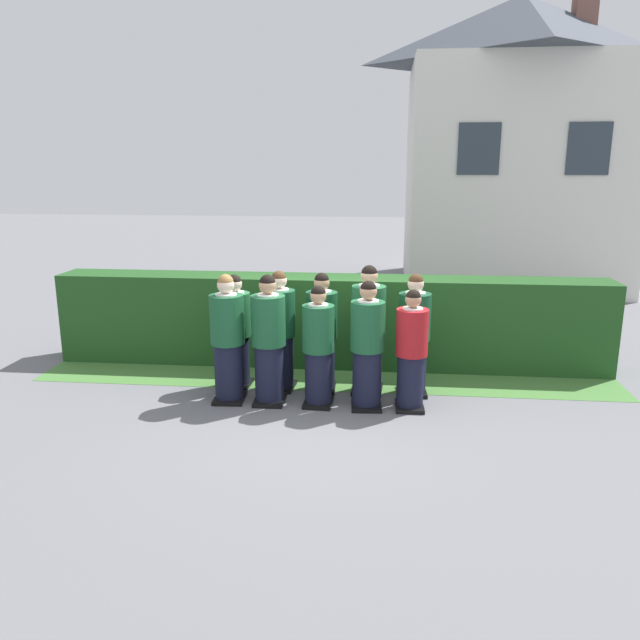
# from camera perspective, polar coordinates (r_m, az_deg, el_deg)

# --- Properties ---
(ground_plane) EXTENTS (60.00, 60.00, 0.00)m
(ground_plane) POSITION_cam_1_polar(r_m,az_deg,el_deg) (8.13, -0.19, -7.66)
(ground_plane) COLOR slate
(student_front_row_0) EXTENTS (0.44, 0.53, 1.67)m
(student_front_row_0) POSITION_cam_1_polar(r_m,az_deg,el_deg) (8.09, -8.44, -1.96)
(student_front_row_0) COLOR black
(student_front_row_0) RESTS_ON ground
(student_front_row_1) EXTENTS (0.44, 0.49, 1.68)m
(student_front_row_1) POSITION_cam_1_polar(r_m,az_deg,el_deg) (7.95, -4.72, -2.09)
(student_front_row_1) COLOR black
(student_front_row_1) RESTS_ON ground
(student_front_row_2) EXTENTS (0.40, 0.46, 1.56)m
(student_front_row_2) POSITION_cam_1_polar(r_m,az_deg,el_deg) (7.87, -0.16, -2.69)
(student_front_row_2) COLOR black
(student_front_row_2) RESTS_ON ground
(student_front_row_3) EXTENTS (0.43, 0.53, 1.63)m
(student_front_row_3) POSITION_cam_1_polar(r_m,az_deg,el_deg) (7.80, 4.35, -2.59)
(student_front_row_3) COLOR black
(student_front_row_3) RESTS_ON ground
(student_in_red_blazer) EXTENTS (0.40, 0.49, 1.54)m
(student_in_red_blazer) POSITION_cam_1_polar(r_m,az_deg,el_deg) (7.83, 8.35, -3.02)
(student_in_red_blazer) COLOR black
(student_in_red_blazer) RESTS_ON ground
(student_rear_row_0) EXTENTS (0.41, 0.46, 1.58)m
(student_rear_row_0) POSITION_cam_1_polar(r_m,az_deg,el_deg) (8.62, -7.68, -1.27)
(student_rear_row_0) COLOR black
(student_rear_row_0) RESTS_ON ground
(student_rear_row_1) EXTENTS (0.43, 0.49, 1.64)m
(student_rear_row_1) POSITION_cam_1_polar(r_m,az_deg,el_deg) (8.45, -3.70, -1.24)
(student_rear_row_1) COLOR black
(student_rear_row_1) RESTS_ON ground
(student_rear_row_2) EXTENTS (0.42, 0.52, 1.62)m
(student_rear_row_2) POSITION_cam_1_polar(r_m,az_deg,el_deg) (8.39, 0.15, -1.39)
(student_rear_row_2) COLOR black
(student_rear_row_2) RESTS_ON ground
(student_rear_row_3) EXTENTS (0.45, 0.52, 1.74)m
(student_rear_row_3) POSITION_cam_1_polar(r_m,az_deg,el_deg) (8.33, 4.43, -1.16)
(student_rear_row_3) COLOR black
(student_rear_row_3) RESTS_ON ground
(student_rear_row_4) EXTENTS (0.43, 0.49, 1.64)m
(student_rear_row_4) POSITION_cam_1_polar(r_m,az_deg,el_deg) (8.34, 8.57, -1.60)
(student_rear_row_4) COLOR black
(student_rear_row_4) RESTS_ON ground
(hedge) EXTENTS (8.34, 0.70, 1.37)m
(hedge) POSITION_cam_1_polar(r_m,az_deg,el_deg) (9.54, 0.88, -0.07)
(hedge) COLOR #214C1E
(hedge) RESTS_ON ground
(school_building_main) EXTENTS (5.43, 4.62, 6.92)m
(school_building_main) POSITION_cam_1_polar(r_m,az_deg,el_deg) (16.79, 17.32, 15.23)
(school_building_main) COLOR silver
(school_building_main) RESTS_ON ground
(lawn_strip) EXTENTS (8.34, 0.90, 0.01)m
(lawn_strip) POSITION_cam_1_polar(r_m,az_deg,el_deg) (8.97, 0.41, -5.52)
(lawn_strip) COLOR #477A38
(lawn_strip) RESTS_ON ground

